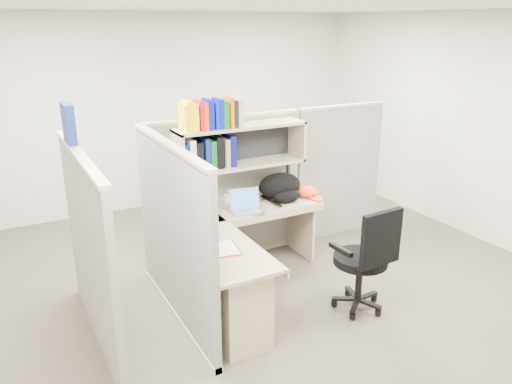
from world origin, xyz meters
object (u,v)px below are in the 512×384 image
backpack (283,187)px  task_chair (363,275)px  desk (240,275)px  snack_canister (213,233)px  laptop (248,202)px

backpack → task_chair: size_ratio=0.46×
desk → snack_canister: bearing=122.5°
laptop → backpack: 0.53m
desk → backpack: size_ratio=3.61×
backpack → snack_canister: bearing=-137.8°
desk → task_chair: task_chair is taller
laptop → snack_canister: (-0.57, -0.43, -0.06)m
backpack → desk: bearing=-124.7°
laptop → backpack: backpack is taller
desk → laptop: laptop is taller
backpack → snack_canister: 1.22m
desk → laptop: size_ratio=5.51×
task_chair → snack_canister: bearing=151.6°
laptop → backpack: size_ratio=0.65×
backpack → snack_canister: size_ratio=4.63×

